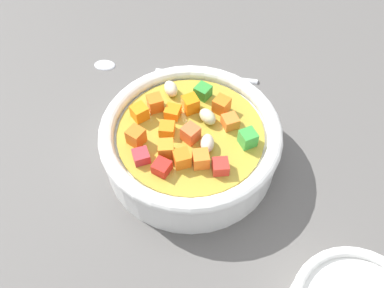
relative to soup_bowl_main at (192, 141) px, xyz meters
The scene contains 3 objects.
ground_plane 4.33cm from the soup_bowl_main, behind, with size 140.00×140.00×2.00cm, color #565451.
soup_bowl_main is the anchor object (origin of this frame).
spoon 15.66cm from the soup_bowl_main, 78.74° to the right, with size 24.08×5.46×0.89cm.
Camera 1 is at (0.17, 29.13, 42.05)cm, focal length 38.55 mm.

